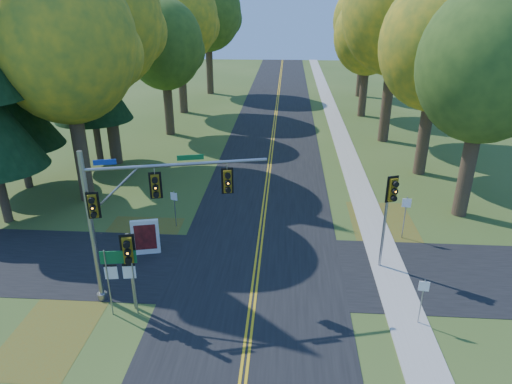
# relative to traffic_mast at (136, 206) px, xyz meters

# --- Properties ---
(ground) EXTENTS (160.00, 160.00, 0.00)m
(ground) POSITION_rel_traffic_mast_xyz_m (4.63, 0.38, -4.23)
(ground) COLOR #334C1A
(ground) RESTS_ON ground
(road_main) EXTENTS (8.00, 160.00, 0.02)m
(road_main) POSITION_rel_traffic_mast_xyz_m (4.63, 0.38, -4.22)
(road_main) COLOR black
(road_main) RESTS_ON ground
(road_cross) EXTENTS (60.00, 6.00, 0.02)m
(road_cross) POSITION_rel_traffic_mast_xyz_m (4.63, 2.38, -4.22)
(road_cross) COLOR black
(road_cross) RESTS_ON ground
(centerline_left) EXTENTS (0.10, 160.00, 0.01)m
(centerline_left) POSITION_rel_traffic_mast_xyz_m (4.53, 0.38, -4.20)
(centerline_left) COLOR gold
(centerline_left) RESTS_ON road_main
(centerline_right) EXTENTS (0.10, 160.00, 0.01)m
(centerline_right) POSITION_rel_traffic_mast_xyz_m (4.73, 0.38, -4.20)
(centerline_right) COLOR gold
(centerline_right) RESTS_ON road_main
(sidewalk_east) EXTENTS (1.60, 160.00, 0.06)m
(sidewalk_east) POSITION_rel_traffic_mast_xyz_m (10.83, 0.38, -4.20)
(sidewalk_east) COLOR #9E998E
(sidewalk_east) RESTS_ON ground
(leaf_patch_w_near) EXTENTS (4.00, 6.00, 0.00)m
(leaf_patch_w_near) POSITION_rel_traffic_mast_xyz_m (-1.87, 4.38, -4.22)
(leaf_patch_w_near) COLOR brown
(leaf_patch_w_near) RESTS_ON ground
(leaf_patch_e) EXTENTS (3.50, 8.00, 0.00)m
(leaf_patch_e) POSITION_rel_traffic_mast_xyz_m (11.43, 6.38, -4.22)
(leaf_patch_e) COLOR brown
(leaf_patch_e) RESTS_ON ground
(leaf_patch_w_far) EXTENTS (3.00, 5.00, 0.00)m
(leaf_patch_w_far) POSITION_rel_traffic_mast_xyz_m (-2.87, -2.62, -4.22)
(leaf_patch_w_far) COLOR brown
(leaf_patch_w_far) RESTS_ON ground
(tree_w_a) EXTENTS (8.00, 8.00, 14.15)m
(tree_w_a) POSITION_rel_traffic_mast_xyz_m (-6.50, 9.76, 5.26)
(tree_w_a) COLOR #38281C
(tree_w_a) RESTS_ON ground
(tree_e_a) EXTENTS (7.20, 7.20, 12.73)m
(tree_e_a) POSITION_rel_traffic_mast_xyz_m (16.20, 9.15, 4.30)
(tree_e_a) COLOR #38281C
(tree_e_a) RESTS_ON ground
(tree_w_b) EXTENTS (8.60, 8.60, 15.38)m
(tree_w_b) POSITION_rel_traffic_mast_xyz_m (-7.09, 16.67, 6.14)
(tree_w_b) COLOR #38281C
(tree_w_b) RESTS_ON ground
(tree_e_b) EXTENTS (7.60, 7.60, 13.33)m
(tree_e_b) POSITION_rel_traffic_mast_xyz_m (15.60, 15.96, 4.67)
(tree_e_b) COLOR #38281C
(tree_e_b) RESTS_ON ground
(tree_w_c) EXTENTS (6.80, 6.80, 11.91)m
(tree_w_c) POSITION_rel_traffic_mast_xyz_m (-4.91, 24.85, 3.72)
(tree_w_c) COLOR #38281C
(tree_w_c) RESTS_ON ground
(tree_e_c) EXTENTS (8.80, 8.80, 15.79)m
(tree_e_c) POSITION_rel_traffic_mast_xyz_m (14.51, 24.07, 6.43)
(tree_e_c) COLOR #38281C
(tree_e_c) RESTS_ON ground
(tree_w_d) EXTENTS (8.20, 8.20, 14.56)m
(tree_w_d) POSITION_rel_traffic_mast_xyz_m (-5.49, 33.56, 5.55)
(tree_w_d) COLOR #38281C
(tree_w_d) RESTS_ON ground
(tree_e_d) EXTENTS (7.00, 7.00, 12.32)m
(tree_e_d) POSITION_rel_traffic_mast_xyz_m (13.90, 33.25, 4.01)
(tree_e_d) COLOR #38281C
(tree_e_d) RESTS_ON ground
(tree_w_e) EXTENTS (8.40, 8.40, 14.97)m
(tree_w_e) POSITION_rel_traffic_mast_xyz_m (-4.29, 44.47, 5.85)
(tree_w_e) COLOR #38281C
(tree_w_e) RESTS_ON ground
(tree_e_e) EXTENTS (7.80, 7.80, 13.74)m
(tree_e_e) POSITION_rel_traffic_mast_xyz_m (15.10, 43.96, 4.96)
(tree_e_e) COLOR #38281C
(tree_e_e) RESTS_ON ground
(pine_b) EXTENTS (5.60, 5.60, 17.31)m
(pine_b) POSITION_rel_traffic_mast_xyz_m (-11.37, 11.38, 3.93)
(pine_b) COLOR #38281C
(pine_b) RESTS_ON ground
(pine_c) EXTENTS (5.60, 5.60, 20.56)m
(pine_c) POSITION_rel_traffic_mast_xyz_m (-8.37, 16.38, 5.46)
(pine_c) COLOR #38281C
(pine_c) RESTS_ON ground
(traffic_mast) EXTENTS (7.06, 2.15, 6.57)m
(traffic_mast) POSITION_rel_traffic_mast_xyz_m (0.00, 0.00, 0.00)
(traffic_mast) COLOR gray
(traffic_mast) RESTS_ON ground
(east_signal_pole) EXTENTS (0.52, 0.63, 4.69)m
(east_signal_pole) POSITION_rel_traffic_mast_xyz_m (10.50, 2.81, -0.67)
(east_signal_pole) COLOR #919399
(east_signal_pole) RESTS_ON ground
(ped_signal_pole) EXTENTS (0.55, 0.65, 3.56)m
(ped_signal_pole) POSITION_rel_traffic_mast_xyz_m (-0.07, -1.13, -1.58)
(ped_signal_pole) COLOR gray
(ped_signal_pole) RESTS_ON ground
(route_sign_cluster) EXTENTS (1.38, 0.24, 2.97)m
(route_sign_cluster) POSITION_rel_traffic_mast_xyz_m (-0.45, -1.27, -2.13)
(route_sign_cluster) COLOR gray
(route_sign_cluster) RESTS_ON ground
(info_kiosk) EXTENTS (1.34, 0.49, 1.85)m
(info_kiosk) POSITION_rel_traffic_mast_xyz_m (-0.92, 3.37, -3.31)
(info_kiosk) COLOR silver
(info_kiosk) RESTS_ON ground
(reg_sign_e_north) EXTENTS (0.45, 0.09, 2.37)m
(reg_sign_e_north) POSITION_rel_traffic_mast_xyz_m (12.13, 5.90, -2.60)
(reg_sign_e_north) COLOR gray
(reg_sign_e_north) RESTS_ON ground
(reg_sign_e_south) EXTENTS (0.39, 0.08, 2.03)m
(reg_sign_e_south) POSITION_rel_traffic_mast_xyz_m (11.20, -1.11, -2.84)
(reg_sign_e_south) COLOR gray
(reg_sign_e_south) RESTS_ON ground
(reg_sign_w) EXTENTS (0.39, 0.16, 2.12)m
(reg_sign_w) POSITION_rel_traffic_mast_xyz_m (-0.15, 6.37, -2.78)
(reg_sign_w) COLOR gray
(reg_sign_w) RESTS_ON ground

